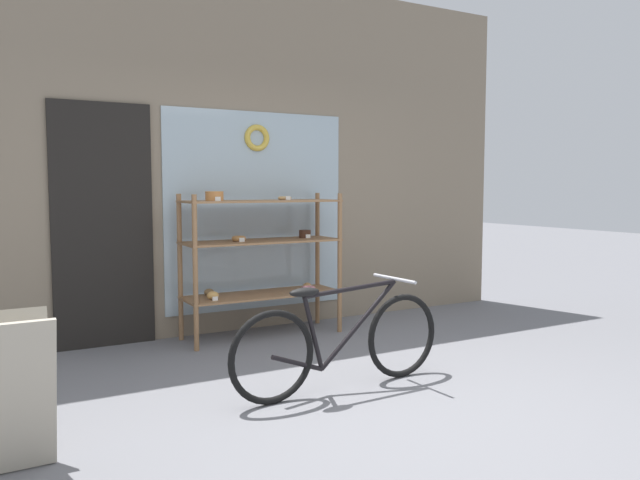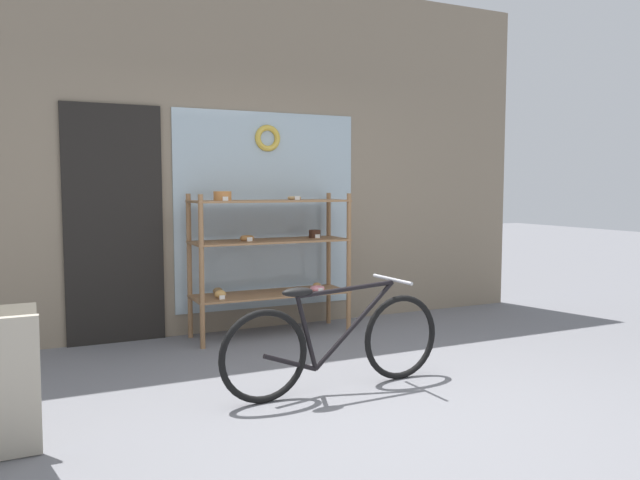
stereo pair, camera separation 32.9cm
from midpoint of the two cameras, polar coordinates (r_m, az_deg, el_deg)
The scene contains 4 objects.
ground_plane at distance 3.99m, azimuth 8.36°, elevation -15.47°, with size 30.00×30.00×0.00m, color slate.
storefront_facade at distance 6.05m, azimuth -5.50°, elevation 7.43°, with size 6.33×0.13×3.38m.
display_case at distance 5.77m, azimuth -3.02°, elevation -0.78°, with size 1.46×0.48×1.34m.
bicycle at distance 4.28m, azimuth 3.64°, elevation -9.33°, with size 1.68×0.46×0.74m.
Camera 2 is at (-1.94, -3.18, 1.39)m, focal length 35.00 mm.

